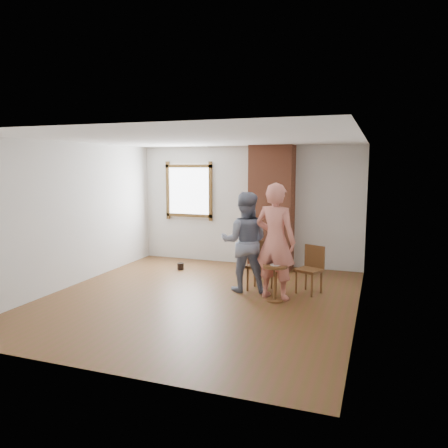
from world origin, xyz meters
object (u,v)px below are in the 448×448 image
at_px(stoneware_crock, 247,258).
at_px(man, 245,242).
at_px(dining_chair_left, 261,262).
at_px(dining_chair_right, 311,267).
at_px(person_pink, 275,241).
at_px(side_table, 275,277).

height_order(stoneware_crock, man, man).
xyz_separation_m(stoneware_crock, dining_chair_left, (0.72, -1.51, 0.28)).
bearing_deg(stoneware_crock, dining_chair_right, -42.10).
bearing_deg(dining_chair_right, stoneware_crock, 160.48).
xyz_separation_m(stoneware_crock, man, (0.46, -1.70, 0.67)).
height_order(dining_chair_left, person_pink, person_pink).
relative_size(dining_chair_left, side_table, 1.43).
xyz_separation_m(dining_chair_right, person_pink, (-0.52, -0.53, 0.50)).
bearing_deg(dining_chair_right, side_table, -102.16).
relative_size(dining_chair_left, man, 0.49).
bearing_deg(person_pink, man, -11.37).
bearing_deg(stoneware_crock, dining_chair_left, -64.57).
bearing_deg(dining_chair_left, dining_chair_right, 12.35).
bearing_deg(dining_chair_right, dining_chair_left, -152.19).
distance_m(dining_chair_left, man, 0.50).
height_order(stoneware_crock, side_table, side_table).
relative_size(side_table, man, 0.35).
distance_m(stoneware_crock, dining_chair_left, 1.69).
bearing_deg(person_pink, dining_chair_right, -122.29).
distance_m(dining_chair_left, dining_chair_right, 0.87).
height_order(side_table, person_pink, person_pink).
distance_m(dining_chair_left, side_table, 0.72).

